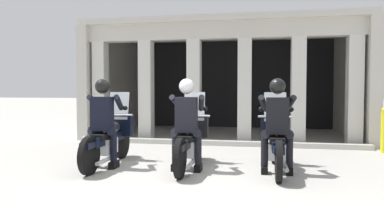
{
  "coord_description": "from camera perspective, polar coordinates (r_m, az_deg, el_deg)",
  "views": [
    {
      "loc": [
        1.2,
        -5.73,
        1.41
      ],
      "look_at": [
        0.0,
        0.6,
        1.15
      ],
      "focal_mm": 32.67,
      "sensor_mm": 36.0,
      "label": 1
    }
  ],
  "objects": [
    {
      "name": "ground_plane",
      "position": [
        8.93,
        2.89,
        -6.76
      ],
      "size": [
        80.0,
        80.0,
        0.0
      ],
      "primitive_type": "plane",
      "color": "#A8A59E"
    },
    {
      "name": "station_building",
      "position": [
        11.27,
        5.6,
        5.4
      ],
      "size": [
        7.76,
        4.34,
        3.3
      ],
      "color": "black",
      "rests_on": "ground"
    },
    {
      "name": "police_officer_right",
      "position": [
        5.94,
        13.73,
        -2.31
      ],
      "size": [
        0.63,
        0.61,
        1.58
      ],
      "rotation": [
        0.0,
        0.0,
        0.09
      ],
      "color": "black",
      "rests_on": "ground"
    },
    {
      "name": "motorcycle_right",
      "position": [
        6.27,
        13.57,
        -6.09
      ],
      "size": [
        0.62,
        2.04,
        1.35
      ],
      "rotation": [
        0.0,
        0.0,
        0.09
      ],
      "color": "black",
      "rests_on": "ground"
    },
    {
      "name": "police_officer_left",
      "position": [
        6.41,
        -14.32,
        -1.97
      ],
      "size": [
        0.63,
        0.61,
        1.58
      ],
      "rotation": [
        0.0,
        0.0,
        0.06
      ],
      "color": "black",
      "rests_on": "ground"
    },
    {
      "name": "kerb_strip",
      "position": [
        8.81,
        4.06,
        -6.49
      ],
      "size": [
        7.26,
        0.24,
        0.12
      ],
      "primitive_type": "cube",
      "color": "#B7B5AD",
      "rests_on": "ground"
    },
    {
      "name": "police_officer_center",
      "position": [
        5.99,
        -0.86,
        -2.2
      ],
      "size": [
        0.63,
        0.61,
        1.58
      ],
      "rotation": [
        0.0,
        0.0,
        -0.03
      ],
      "color": "black",
      "rests_on": "ground"
    },
    {
      "name": "motorcycle_left",
      "position": [
        6.71,
        -13.25,
        -5.53
      ],
      "size": [
        0.62,
        2.04,
        1.35
      ],
      "rotation": [
        0.0,
        0.0,
        0.06
      ],
      "color": "black",
      "rests_on": "ground"
    },
    {
      "name": "bollard_kerbside",
      "position": [
        8.78,
        28.88,
        -3.91
      ],
      "size": [
        0.14,
        0.14,
        1.01
      ],
      "color": "yellow",
      "rests_on": "ground"
    },
    {
      "name": "motorcycle_center",
      "position": [
        6.31,
        -0.32,
        -5.97
      ],
      "size": [
        0.62,
        2.04,
        1.35
      ],
      "rotation": [
        0.0,
        0.0,
        -0.03
      ],
      "color": "black",
      "rests_on": "ground"
    }
  ]
}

